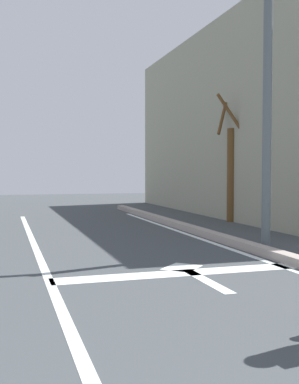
% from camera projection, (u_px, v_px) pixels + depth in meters
% --- Properties ---
extents(lane_line_center, '(0.12, 20.00, 0.01)m').
position_uv_depth(lane_line_center, '(59.00, 304.00, 4.97)').
color(lane_line_center, silver).
rests_on(lane_line_center, ground).
extents(stop_bar, '(3.48, 0.40, 0.01)m').
position_uv_depth(stop_bar, '(179.00, 273.00, 6.45)').
color(stop_bar, silver).
rests_on(stop_bar, ground).
extents(lane_arrow_stem, '(0.16, 1.40, 0.01)m').
position_uv_depth(lane_arrow_stem, '(206.00, 280.00, 6.03)').
color(lane_arrow_stem, silver).
rests_on(lane_arrow_stem, ground).
extents(lane_arrow_head, '(0.71, 0.71, 0.01)m').
position_uv_depth(lane_arrow_head, '(182.00, 267.00, 6.84)').
color(lane_arrow_head, silver).
rests_on(lane_arrow_head, ground).
extents(traffic_signal_mast, '(5.36, 0.34, 5.62)m').
position_uv_depth(traffic_signal_mast, '(186.00, 3.00, 7.90)').
color(traffic_signal_mast, slate).
rests_on(traffic_signal_mast, ground).
extents(roadside_tree, '(0.98, 0.96, 3.54)m').
position_uv_depth(roadside_tree, '(231.00, 167.00, 13.03)').
color(roadside_tree, brown).
rests_on(roadside_tree, ground).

